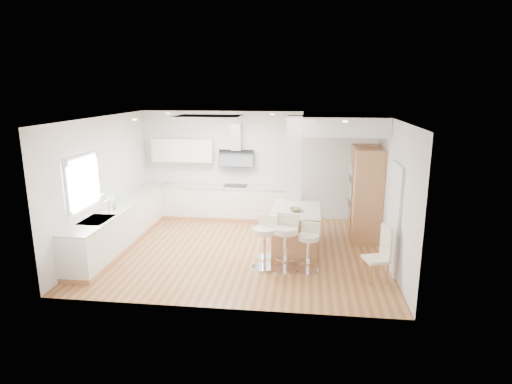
# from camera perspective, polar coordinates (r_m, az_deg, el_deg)

# --- Properties ---
(ground) EXTENTS (6.00, 6.00, 0.00)m
(ground) POSITION_cam_1_polar(r_m,az_deg,el_deg) (9.24, -1.87, -7.75)
(ground) COLOR #AB713F
(ground) RESTS_ON ground
(ceiling) EXTENTS (6.00, 5.00, 0.02)m
(ceiling) POSITION_cam_1_polar(r_m,az_deg,el_deg) (9.24, -1.87, -7.75)
(ceiling) COLOR white
(ceiling) RESTS_ON ground
(wall_back) EXTENTS (6.00, 0.04, 2.80)m
(wall_back) POSITION_cam_1_polar(r_m,az_deg,el_deg) (11.25, -0.01, 3.59)
(wall_back) COLOR silver
(wall_back) RESTS_ON ground
(wall_left) EXTENTS (0.04, 5.00, 2.80)m
(wall_left) POSITION_cam_1_polar(r_m,az_deg,el_deg) (9.74, -19.68, 1.16)
(wall_left) COLOR silver
(wall_left) RESTS_ON ground
(wall_right) EXTENTS (0.04, 5.00, 2.80)m
(wall_right) POSITION_cam_1_polar(r_m,az_deg,el_deg) (8.89, 17.54, 0.18)
(wall_right) COLOR silver
(wall_right) RESTS_ON ground
(skylight) EXTENTS (4.10, 2.10, 0.06)m
(skylight) POSITION_cam_1_polar(r_m,az_deg,el_deg) (9.36, -6.31, 9.90)
(skylight) COLOR silver
(skylight) RESTS_ON ground
(window_left) EXTENTS (0.06, 1.28, 1.07)m
(window_left) POSITION_cam_1_polar(r_m,az_deg,el_deg) (8.88, -22.11, 1.74)
(window_left) COLOR white
(window_left) RESTS_ON ground
(doorway_right) EXTENTS (0.05, 1.00, 2.10)m
(doorway_right) POSITION_cam_1_polar(r_m,az_deg,el_deg) (8.42, 17.90, -3.41)
(doorway_right) COLOR #453C36
(doorway_right) RESTS_ON ground
(counter_left) EXTENTS (0.63, 4.50, 1.35)m
(counter_left) POSITION_cam_1_polar(r_m,az_deg,el_deg) (10.05, -17.13, -3.83)
(counter_left) COLOR tan
(counter_left) RESTS_ON ground
(counter_back) EXTENTS (3.62, 0.63, 2.50)m
(counter_back) POSITION_cam_1_polar(r_m,az_deg,el_deg) (11.28, -4.80, -0.10)
(counter_back) COLOR tan
(counter_back) RESTS_ON ground
(pillar) EXTENTS (0.35, 0.35, 2.80)m
(pillar) POSITION_cam_1_polar(r_m,az_deg,el_deg) (9.66, 5.09, 1.83)
(pillar) COLOR silver
(pillar) RESTS_ON ground
(soffit) EXTENTS (1.78, 2.20, 0.40)m
(soffit) POSITION_cam_1_polar(r_m,az_deg,el_deg) (9.96, 11.44, 8.95)
(soffit) COLOR white
(soffit) RESTS_ON ground
(oven_column) EXTENTS (0.63, 1.21, 2.10)m
(oven_column) POSITION_cam_1_polar(r_m,az_deg,el_deg) (10.10, 14.36, -0.07)
(oven_column) COLOR tan
(oven_column) RESTS_ON ground
(peninsula) EXTENTS (1.00, 1.51, 0.99)m
(peninsula) POSITION_cam_1_polar(r_m,az_deg,el_deg) (9.12, 5.30, -5.00)
(peninsula) COLOR tan
(peninsula) RESTS_ON ground
(bar_stool_a) EXTENTS (0.60, 0.60, 1.02)m
(bar_stool_a) POSITION_cam_1_polar(r_m,az_deg,el_deg) (8.19, 1.16, -6.32)
(bar_stool_a) COLOR silver
(bar_stool_a) RESTS_ON ground
(bar_stool_b) EXTENTS (0.58, 0.58, 1.08)m
(bar_stool_b) POSITION_cam_1_polar(r_m,az_deg,el_deg) (8.11, 3.99, -6.32)
(bar_stool_b) COLOR silver
(bar_stool_b) RESTS_ON ground
(bar_stool_c) EXTENTS (0.50, 0.50, 0.92)m
(bar_stool_c) POSITION_cam_1_polar(r_m,az_deg,el_deg) (8.13, 7.03, -7.02)
(bar_stool_c) COLOR silver
(bar_stool_c) RESTS_ON ground
(dining_chair) EXTENTS (0.50, 0.50, 1.03)m
(dining_chair) POSITION_cam_1_polar(r_m,az_deg,el_deg) (7.98, 16.32, -7.66)
(dining_chair) COLOR beige
(dining_chair) RESTS_ON ground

